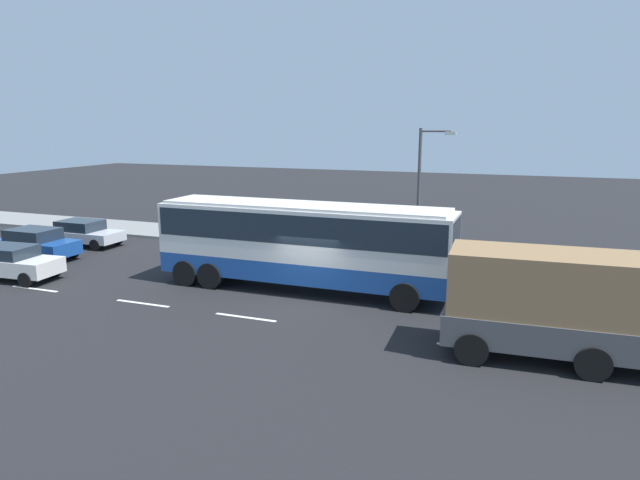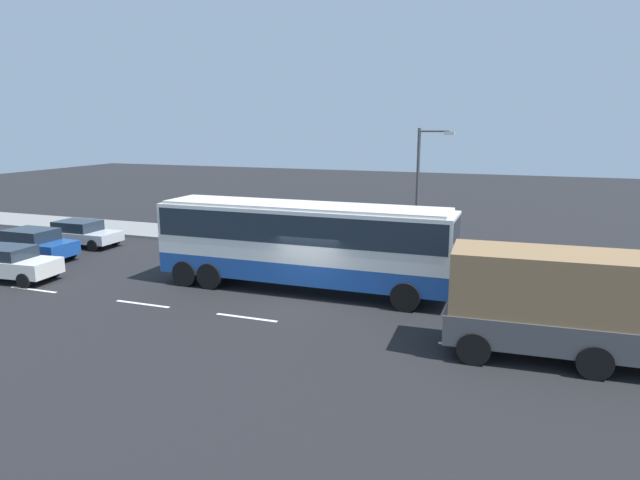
{
  "view_description": "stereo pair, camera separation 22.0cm",
  "coord_description": "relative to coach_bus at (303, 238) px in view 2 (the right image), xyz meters",
  "views": [
    {
      "loc": [
        7.87,
        -19.31,
        6.78
      ],
      "look_at": [
        -0.05,
        1.55,
        2.13
      ],
      "focal_mm": 31.51,
      "sensor_mm": 36.0,
      "label": 1
    },
    {
      "loc": [
        7.67,
        -19.39,
        6.78
      ],
      "look_at": [
        -0.05,
        1.55,
        2.13
      ],
      "focal_mm": 31.51,
      "sensor_mm": 36.0,
      "label": 2
    }
  ],
  "objects": [
    {
      "name": "cargo_truck",
      "position": [
        10.42,
        -3.8,
        -0.51
      ],
      "size": [
        8.6,
        2.9,
        3.19
      ],
      "rotation": [
        0.0,
        0.0,
        0.05
      ],
      "color": "#19592D",
      "rests_on": "ground_plane"
    },
    {
      "name": "street_lamp",
      "position": [
        3.46,
        7.36,
        1.64
      ],
      "size": [
        1.78,
        0.24,
        6.41
      ],
      "color": "#47474C",
      "rests_on": "sidewalk_curb"
    },
    {
      "name": "sidewalk_curb",
      "position": [
        0.72,
        8.57,
        -2.15
      ],
      "size": [
        80.0,
        4.0,
        0.15
      ],
      "primitive_type": "cube",
      "color": "gray",
      "rests_on": "ground_plane"
    },
    {
      "name": "pedestrian_near_curb",
      "position": [
        -4.6,
        7.76,
        -1.21
      ],
      "size": [
        0.32,
        0.32,
        1.52
      ],
      "rotation": [
        0.0,
        0.0,
        5.75
      ],
      "color": "brown",
      "rests_on": "sidewalk_curb"
    },
    {
      "name": "lane_centreline",
      "position": [
        1.54,
        -3.81,
        -2.22
      ],
      "size": [
        40.0,
        0.16,
        0.01
      ],
      "color": "white",
      "rests_on": "ground_plane"
    },
    {
      "name": "coach_bus",
      "position": [
        0.0,
        0.0,
        0.0
      ],
      "size": [
        12.25,
        2.65,
        3.6
      ],
      "rotation": [
        0.0,
        0.0,
        -0.0
      ],
      "color": "#1E4C9E",
      "rests_on": "ground_plane"
    },
    {
      "name": "ground_plane",
      "position": [
        0.72,
        -1.34,
        -2.23
      ],
      "size": [
        120.0,
        120.0,
        0.0
      ],
      "primitive_type": "plane",
      "color": "black"
    },
    {
      "name": "car_white_minivan",
      "position": [
        -12.68,
        -3.04,
        -1.43
      ],
      "size": [
        4.31,
        2.14,
        1.5
      ],
      "rotation": [
        0.0,
        0.0,
        0.08
      ],
      "color": "white",
      "rests_on": "ground_plane"
    },
    {
      "name": "car_blue_saloon",
      "position": [
        -14.68,
        0.13,
        -1.4
      ],
      "size": [
        4.19,
        2.02,
        1.59
      ],
      "rotation": [
        0.0,
        0.0,
        -0.0
      ],
      "color": "#194799",
      "rests_on": "ground_plane"
    },
    {
      "name": "car_silver_hatch",
      "position": [
        -14.84,
        3.62,
        -1.47
      ],
      "size": [
        4.1,
        1.98,
        1.43
      ],
      "rotation": [
        0.0,
        0.0,
        0.01
      ],
      "color": "silver",
      "rests_on": "ground_plane"
    }
  ]
}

